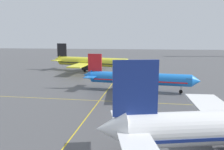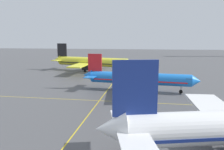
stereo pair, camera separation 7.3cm
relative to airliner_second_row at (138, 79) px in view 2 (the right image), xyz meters
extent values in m
cone|color=white|center=(-1.54, -39.23, 1.25)|extent=(4.35, 4.67, 3.92)
cube|color=navy|center=(1.19, -38.52, 5.92)|extent=(5.14, 1.70, 6.51)
cube|color=white|center=(1.49, -41.80, 1.25)|extent=(4.79, 6.34, 0.26)
cube|color=white|center=(-0.16, -35.51, 1.25)|extent=(4.79, 6.34, 0.26)
cube|color=white|center=(13.55, -25.74, 0.16)|extent=(6.40, 16.53, 0.43)
cylinder|color=blue|center=(0.48, -0.05, 0.06)|extent=(29.05, 6.12, 3.43)
cone|color=blue|center=(16.01, -1.51, 0.06)|extent=(2.65, 3.56, 3.36)
cone|color=blue|center=(-15.32, 1.44, 0.42)|extent=(3.18, 3.51, 3.26)
cube|color=red|center=(-12.99, 1.22, 4.30)|extent=(4.34, 0.73, 5.41)
cube|color=blue|center=(-13.69, -1.43, 0.42)|extent=(3.31, 4.94, 0.22)
cube|color=blue|center=(-13.18, 3.96, 0.42)|extent=(3.31, 4.94, 0.22)
cube|color=blue|center=(-1.14, -7.59, -0.48)|extent=(6.22, 13.98, 0.36)
cube|color=blue|center=(0.30, 7.67, -0.48)|extent=(8.52, 14.31, 0.36)
cylinder|color=blue|center=(0.22, -4.73, -1.65)|extent=(3.23, 2.17, 1.89)
cylinder|color=blue|center=(1.10, 4.61, -1.65)|extent=(3.23, 2.17, 1.89)
cube|color=#385166|center=(13.95, -1.32, 0.56)|extent=(1.91, 3.29, 0.63)
cube|color=red|center=(0.48, -0.05, -0.36)|extent=(26.76, 5.94, 0.32)
cylinder|color=#99999E|center=(12.15, -1.15, -2.15)|extent=(0.25, 0.25, 1.49)
cylinder|color=black|center=(12.15, -1.15, -3.14)|extent=(1.03, 0.50, 0.99)
cylinder|color=#99999E|center=(-1.53, -2.21, -2.15)|extent=(0.25, 0.25, 1.49)
cylinder|color=black|center=(-1.53, -2.21, -3.14)|extent=(1.03, 0.50, 0.99)
cylinder|color=#99999E|center=(-1.09, 2.46, -2.15)|extent=(0.25, 0.25, 1.49)
cylinder|color=black|center=(-1.09, 2.46, -3.14)|extent=(1.03, 0.50, 0.99)
cylinder|color=yellow|center=(-22.80, 35.87, 0.83)|extent=(34.83, 11.94, 4.13)
cone|color=yellow|center=(-4.48, 31.59, 0.83)|extent=(3.67, 4.59, 4.05)
cone|color=yellow|center=(-41.45, 40.23, 1.26)|extent=(4.28, 4.61, 3.93)
cube|color=black|center=(-38.69, 39.58, 5.94)|extent=(5.17, 1.57, 6.53)
cube|color=yellow|center=(-39.96, 36.53, 1.26)|extent=(4.68, 6.30, 0.26)
cube|color=yellow|center=(-38.48, 42.88, 1.26)|extent=(4.68, 6.30, 0.26)
cube|color=yellow|center=(-25.97, 27.12, 0.17)|extent=(5.98, 16.42, 0.44)
cube|color=yellow|center=(-21.76, 45.12, 0.17)|extent=(12.05, 17.17, 0.44)
cylinder|color=black|center=(-23.88, 30.32, -1.24)|extent=(4.12, 3.07, 2.28)
cylinder|color=black|center=(-21.31, 41.33, -1.24)|extent=(4.12, 3.07, 2.28)
cube|color=#385166|center=(-6.92, 32.16, 1.42)|extent=(2.77, 4.15, 0.76)
cube|color=black|center=(-22.80, 35.87, 0.31)|extent=(32.13, 11.35, 0.39)
cylinder|color=#99999E|center=(-9.04, 32.66, -1.84)|extent=(0.30, 0.30, 1.79)
cylinder|color=black|center=(-9.04, 32.66, -3.04)|extent=(1.28, 0.75, 1.20)
cylinder|color=#99999E|center=(-25.57, 33.61, -1.84)|extent=(0.30, 0.30, 1.79)
cylinder|color=black|center=(-25.57, 33.61, -3.04)|extent=(1.28, 0.75, 1.20)
cylinder|color=#99999E|center=(-24.28, 39.12, -1.84)|extent=(0.30, 0.30, 1.79)
cylinder|color=black|center=(-24.28, 39.12, -3.04)|extent=(1.28, 0.75, 1.20)
cube|color=yellow|center=(-8.84, -11.86, -3.63)|extent=(162.92, 0.20, 0.01)
cube|color=yellow|center=(-8.84, -29.79, -3.63)|extent=(0.20, 78.86, 0.01)
camera|label=1|loc=(2.28, -62.67, 11.48)|focal=34.90mm
camera|label=2|loc=(2.36, -62.66, 11.48)|focal=34.90mm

